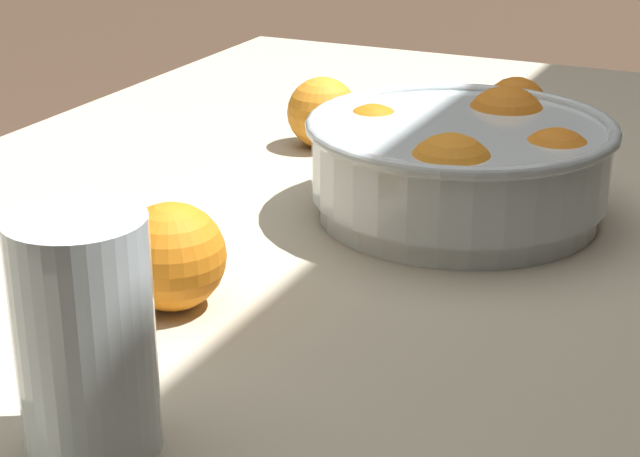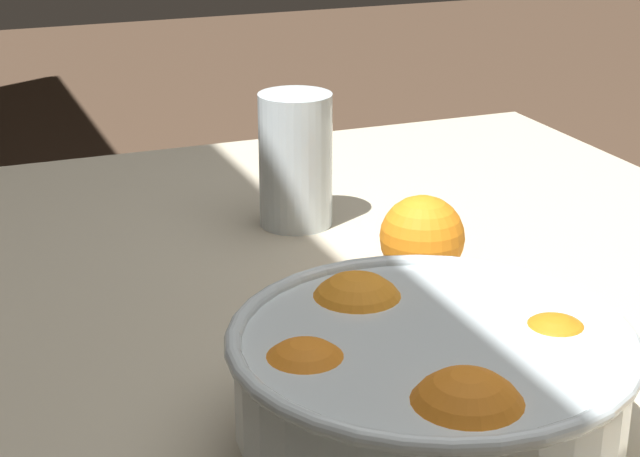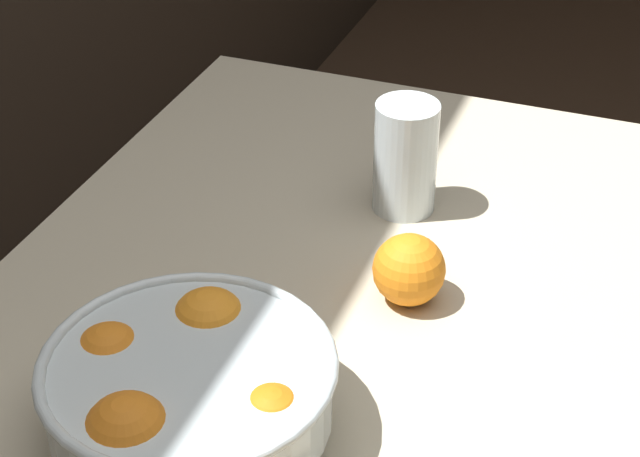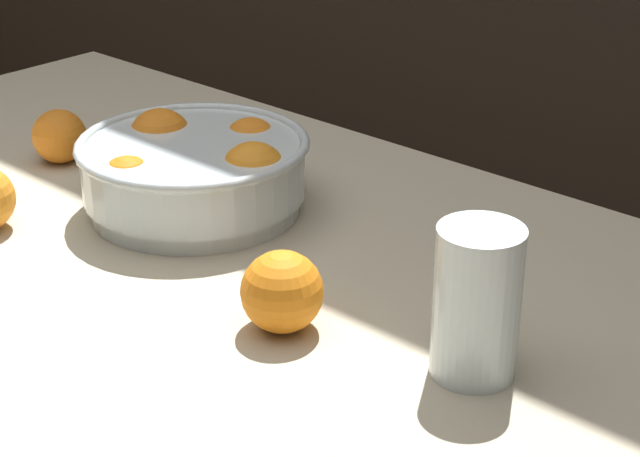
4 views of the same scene
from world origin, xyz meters
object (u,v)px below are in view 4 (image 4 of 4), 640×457
Objects in this scene: juice_glass at (476,310)px; orange_loose_aside at (282,292)px; fruit_bowl at (196,170)px; orange_loose_near_bowl at (59,136)px.

juice_glass is 1.78× the size of orange_loose_aside.
fruit_bowl is at bearing 153.72° from orange_loose_aside.
fruit_bowl is 0.25m from orange_loose_near_bowl.
juice_glass is at bearing -9.30° from fruit_bowl.
orange_loose_near_bowl is at bearing -175.66° from fruit_bowl.
juice_glass reaches higher than orange_loose_near_bowl.
juice_glass is 0.19m from orange_loose_aside.
orange_loose_near_bowl is 0.53m from orange_loose_aside.
fruit_bowl is 0.46m from juice_glass.
orange_loose_aside reaches higher than orange_loose_near_bowl.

